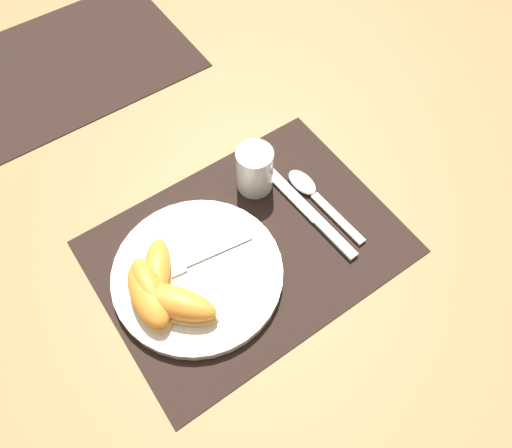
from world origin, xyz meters
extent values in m
plane|color=#A37547|center=(0.00, 0.00, 0.00)|extent=(3.00, 3.00, 0.00)
cube|color=black|center=(0.00, 0.00, 0.00)|extent=(0.46, 0.34, 0.00)
cube|color=black|center=(-0.06, 0.56, 0.00)|extent=(0.46, 0.34, 0.00)
cylinder|color=white|center=(-0.09, 0.00, 0.01)|extent=(0.26, 0.26, 0.02)
cylinder|color=silver|center=(0.08, 0.09, 0.05)|extent=(0.06, 0.06, 0.08)
cylinder|color=#F9AD19|center=(0.08, 0.09, 0.01)|extent=(0.05, 0.05, 0.02)
cube|color=#BCBCC1|center=(0.12, -0.07, 0.01)|extent=(0.02, 0.09, 0.01)
cube|color=#BCBCC1|center=(0.12, 0.04, 0.01)|extent=(0.03, 0.13, 0.01)
cube|color=#BCBCC1|center=(0.15, -0.04, 0.01)|extent=(0.02, 0.12, 0.01)
ellipsoid|color=#BCBCC1|center=(0.14, 0.05, 0.01)|extent=(0.04, 0.06, 0.01)
cube|color=#BCBCC1|center=(-0.05, 0.01, 0.02)|extent=(0.11, 0.03, 0.00)
cube|color=#BCBCC1|center=(-0.14, 0.03, 0.02)|extent=(0.07, 0.04, 0.00)
ellipsoid|color=#F4DB84|center=(-0.14, 0.03, 0.02)|extent=(0.09, 0.11, 0.01)
ellipsoid|color=orange|center=(-0.14, 0.03, 0.04)|extent=(0.08, 0.10, 0.04)
ellipsoid|color=#F4DB84|center=(-0.16, 0.01, 0.02)|extent=(0.05, 0.10, 0.01)
ellipsoid|color=orange|center=(-0.16, 0.01, 0.04)|extent=(0.05, 0.10, 0.05)
ellipsoid|color=#F4DB84|center=(-0.17, 0.00, 0.02)|extent=(0.07, 0.12, 0.01)
ellipsoid|color=orange|center=(-0.17, 0.00, 0.04)|extent=(0.07, 0.12, 0.04)
ellipsoid|color=#F4DB84|center=(-0.15, -0.03, 0.02)|extent=(0.12, 0.13, 0.01)
ellipsoid|color=orange|center=(-0.15, -0.03, 0.04)|extent=(0.11, 0.13, 0.04)
camera|label=1|loc=(-0.20, -0.31, 0.70)|focal=35.00mm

